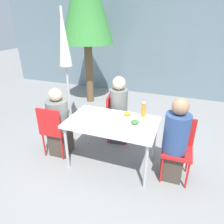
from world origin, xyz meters
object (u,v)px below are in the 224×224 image
Objects in this scene: chair_right at (178,144)px; chair_far at (115,114)px; salad_bowl at (123,127)px; bottle at (144,110)px; person_far at (119,112)px; chair_left at (54,127)px; closed_umbrella at (65,49)px; drinking_cup at (92,122)px; person_left at (59,124)px; person_right at (175,143)px.

chair_far is at bearing -27.80° from chair_right.
bottle is at bearing 68.91° from salad_bowl.
person_far reaches higher than chair_right.
chair_left is 1.00× the size of chair_right.
chair_left is 1.49m from closed_umbrella.
chair_far is 3.72× the size of bottle.
chair_right is at bearing 52.78° from chair_far.
drinking_cup is (-0.11, -0.85, 0.19)m from person_far.
person_right reaches higher than person_left.
drinking_cup reaches higher than salad_bowl.
closed_umbrella reaches higher than person_left.
person_right is at bearing 13.34° from salad_bowl.
bottle is (1.35, 0.44, 0.34)m from chair_left.
drinking_cup is at bearing -45.83° from closed_umbrella.
chair_left is 1.00× the size of chair_far.
person_far is (0.80, 0.70, 0.06)m from person_left.
person_right is at bearing -30.44° from bottle.
salad_bowl is (1.17, -0.03, 0.26)m from chair_left.
closed_umbrella is (-1.14, 0.20, 1.00)m from person_far.
drinking_cup is (0.73, -0.07, 0.27)m from chair_left.
person_far is 0.89m from salad_bowl.
chair_left is 0.38× the size of closed_umbrella.
closed_umbrella is at bearing 145.49° from salad_bowl.
salad_bowl is (-0.70, -0.17, 0.20)m from person_right.
person_far is 0.54× the size of closed_umbrella.
bottle is 0.81m from drinking_cup.
salad_bowl is at bearing 12.08° from person_far.
chair_far is at bearing 116.26° from salad_bowl.
chair_left is 0.10m from person_left.
chair_far is at bearing -122.07° from person_far.
salad_bowl is (1.46, -1.01, -0.82)m from closed_umbrella.
person_far is 0.88m from drinking_cup.
chair_left is 1.46m from bottle.
chair_right is 10.18× the size of drinking_cup.
chair_far is 1.51m from closed_umbrella.
chair_far reaches higher than salad_bowl.
chair_right and chair_far have the same top height.
person_far is at bearing 82.31° from drinking_cup.
person_far is at bearing 146.45° from bottle.
chair_left is 1.20m from salad_bowl.
person_left is (0.05, 0.08, 0.02)m from chair_left.
person_left is at bearing 1.08° from person_right.
salad_bowl is at bearing -34.51° from closed_umbrella.
person_right is 14.08× the size of drinking_cup.
closed_umbrella is at bearing -21.89° from person_right.
bottle is at bearing -31.07° from person_right.
chair_left is 0.78m from drinking_cup.
drinking_cup is at bearing -174.33° from salad_bowl.
person_left is at bearing -58.85° from person_far.
person_right is (-0.05, -0.08, 0.06)m from chair_right.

